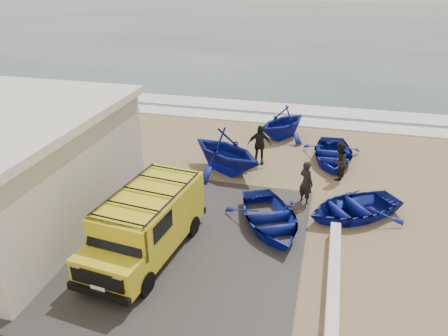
# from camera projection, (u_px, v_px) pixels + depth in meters

# --- Properties ---
(ground) EXTENTS (160.00, 160.00, 0.00)m
(ground) POSITION_uv_depth(u_px,v_px,m) (203.00, 217.00, 16.94)
(ground) COLOR #927A54
(slab) EXTENTS (12.00, 10.00, 0.05)m
(slab) POSITION_uv_depth(u_px,v_px,m) (133.00, 238.00, 15.62)
(slab) COLOR #393734
(slab) RESTS_ON ground
(ocean) EXTENTS (180.00, 88.00, 0.01)m
(ocean) POSITION_uv_depth(u_px,v_px,m) (309.00, 26.00, 65.92)
(ocean) COLOR #385166
(ocean) RESTS_ON ground
(surf_line) EXTENTS (180.00, 1.60, 0.06)m
(surf_line) POSITION_uv_depth(u_px,v_px,m) (258.00, 118.00, 27.42)
(surf_line) COLOR white
(surf_line) RESTS_ON ground
(surf_wash) EXTENTS (180.00, 2.20, 0.04)m
(surf_wash) POSITION_uv_depth(u_px,v_px,m) (264.00, 107.00, 29.61)
(surf_wash) COLOR white
(surf_wash) RESTS_ON ground
(parapet) EXTENTS (0.35, 6.00, 0.55)m
(parapet) POSITION_uv_depth(u_px,v_px,m) (333.00, 283.00, 13.09)
(parapet) COLOR silver
(parapet) RESTS_ON ground
(van) EXTENTS (2.66, 5.47, 2.26)m
(van) POSITION_uv_depth(u_px,v_px,m) (147.00, 222.00, 14.39)
(van) COLOR yellow
(van) RESTS_ON ground
(boat_near_left) EXTENTS (4.33, 4.86, 0.83)m
(boat_near_left) POSITION_uv_depth(u_px,v_px,m) (270.00, 218.00, 16.12)
(boat_near_left) COLOR #13229A
(boat_near_left) RESTS_ON ground
(boat_near_right) EXTENTS (4.80, 4.55, 0.81)m
(boat_near_right) POSITION_uv_depth(u_px,v_px,m) (353.00, 207.00, 16.84)
(boat_near_right) COLOR #13229A
(boat_near_right) RESTS_ON ground
(boat_mid_left) EXTENTS (5.19, 5.00, 2.10)m
(boat_mid_left) POSITION_uv_depth(u_px,v_px,m) (226.00, 150.00, 20.22)
(boat_mid_left) COLOR #13229A
(boat_mid_left) RESTS_ON ground
(boat_mid_right) EXTENTS (3.10, 4.19, 0.84)m
(boat_mid_right) POSITION_uv_depth(u_px,v_px,m) (332.00, 154.00, 21.42)
(boat_mid_right) COLOR #13229A
(boat_mid_right) RESTS_ON ground
(boat_far_left) EXTENTS (4.37, 4.53, 1.83)m
(boat_far_left) POSITION_uv_depth(u_px,v_px,m) (283.00, 122.00, 24.18)
(boat_far_left) COLOR #13229A
(boat_far_left) RESTS_ON ground
(fisherman_front) EXTENTS (0.81, 0.78, 1.87)m
(fisherman_front) POSITION_uv_depth(u_px,v_px,m) (306.00, 182.00, 17.57)
(fisherman_front) COLOR black
(fisherman_front) RESTS_ON ground
(fisherman_middle) EXTENTS (0.87, 1.01, 1.77)m
(fisherman_middle) POSITION_uv_depth(u_px,v_px,m) (339.00, 161.00, 19.54)
(fisherman_middle) COLOR black
(fisherman_middle) RESTS_ON ground
(fisherman_back) EXTENTS (1.23, 0.76, 1.95)m
(fisherman_back) POSITION_uv_depth(u_px,v_px,m) (259.00, 145.00, 21.04)
(fisherman_back) COLOR black
(fisherman_back) RESTS_ON ground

